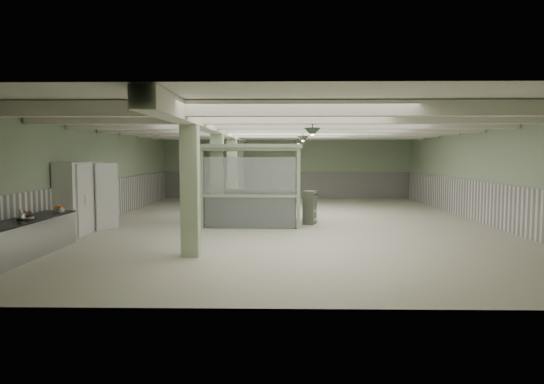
{
  "coord_description": "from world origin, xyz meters",
  "views": [
    {
      "loc": [
        -0.31,
        -17.61,
        2.47
      ],
      "look_at": [
        -0.59,
        -2.44,
        1.3
      ],
      "focal_mm": 32.0,
      "sensor_mm": 36.0,
      "label": 1
    }
  ],
  "objects_px": {
    "guard_booth": "(254,171)",
    "filing_cabinet": "(310,208)",
    "walkin_cooler": "(81,197)",
    "prep_counter": "(9,243)"
  },
  "relations": [
    {
      "from": "walkin_cooler",
      "to": "guard_booth",
      "type": "height_order",
      "value": "guard_booth"
    },
    {
      "from": "walkin_cooler",
      "to": "filing_cabinet",
      "type": "relative_size",
      "value": 2.1
    },
    {
      "from": "walkin_cooler",
      "to": "guard_booth",
      "type": "distance_m",
      "value": 5.85
    },
    {
      "from": "prep_counter",
      "to": "guard_booth",
      "type": "distance_m",
      "value": 8.52
    },
    {
      "from": "prep_counter",
      "to": "walkin_cooler",
      "type": "height_order",
      "value": "walkin_cooler"
    },
    {
      "from": "walkin_cooler",
      "to": "guard_booth",
      "type": "relative_size",
      "value": 0.69
    },
    {
      "from": "prep_counter",
      "to": "filing_cabinet",
      "type": "bearing_deg",
      "value": 41.11
    },
    {
      "from": "guard_booth",
      "to": "filing_cabinet",
      "type": "bearing_deg",
      "value": -4.48
    },
    {
      "from": "prep_counter",
      "to": "guard_booth",
      "type": "xyz_separation_m",
      "value": [
        5.24,
        6.57,
        1.42
      ]
    },
    {
      "from": "walkin_cooler",
      "to": "filing_cabinet",
      "type": "height_order",
      "value": "walkin_cooler"
    }
  ]
}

